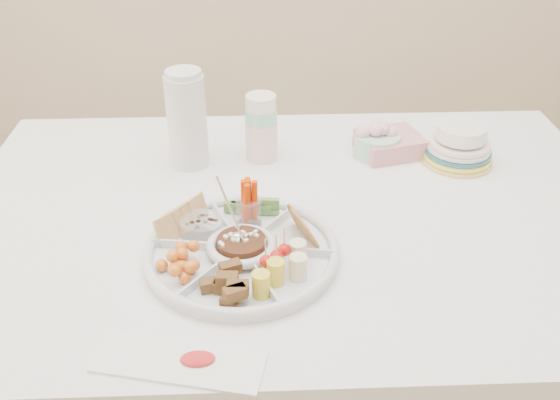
{
  "coord_description": "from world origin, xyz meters",
  "views": [
    {
      "loc": [
        -0.08,
        -1.16,
        1.51
      ],
      "look_at": [
        -0.04,
        -0.07,
        0.83
      ],
      "focal_mm": 40.0,
      "sensor_mm": 36.0,
      "label": 1
    }
  ],
  "objects_px": {
    "plate_stack": "(460,142)",
    "party_tray": "(242,249)",
    "dining_table": "(293,334)",
    "thermos": "(187,118)"
  },
  "relations": [
    {
      "from": "dining_table",
      "to": "thermos",
      "type": "height_order",
      "value": "thermos"
    },
    {
      "from": "thermos",
      "to": "plate_stack",
      "type": "distance_m",
      "value": 0.68
    },
    {
      "from": "dining_table",
      "to": "party_tray",
      "type": "height_order",
      "value": "party_tray"
    },
    {
      "from": "thermos",
      "to": "plate_stack",
      "type": "bearing_deg",
      "value": -1.75
    },
    {
      "from": "dining_table",
      "to": "plate_stack",
      "type": "bearing_deg",
      "value": 25.97
    },
    {
      "from": "dining_table",
      "to": "thermos",
      "type": "distance_m",
      "value": 0.61
    },
    {
      "from": "dining_table",
      "to": "party_tray",
      "type": "xyz_separation_m",
      "value": [
        -0.12,
        -0.17,
        0.4
      ]
    },
    {
      "from": "plate_stack",
      "to": "party_tray",
      "type": "bearing_deg",
      "value": -144.96
    },
    {
      "from": "party_tray",
      "to": "plate_stack",
      "type": "distance_m",
      "value": 0.66
    },
    {
      "from": "dining_table",
      "to": "plate_stack",
      "type": "distance_m",
      "value": 0.64
    }
  ]
}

